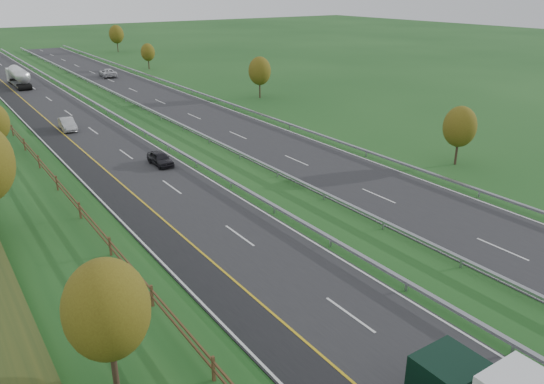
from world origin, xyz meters
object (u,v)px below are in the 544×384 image
Objects in this scene: road_tanker at (18,76)px; car_dark_near at (160,159)px; car_silver_mid at (67,124)px; car_oncoming at (108,73)px.

road_tanker reaches higher than car_dark_near.
car_dark_near is 20.08m from car_silver_mid.
car_dark_near is at bearing -86.62° from road_tanker.
road_tanker is 56.63m from car_dark_near.
car_silver_mid is at bearing 71.50° from car_oncoming.
road_tanker is 16.71m from car_oncoming.
car_oncoming is at bearing 5.15° from road_tanker.
road_tanker is at bearing 11.11° from car_oncoming.
car_oncoming is (17.45, 38.37, 0.06)m from car_silver_mid.
car_dark_near is 59.52m from car_oncoming.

